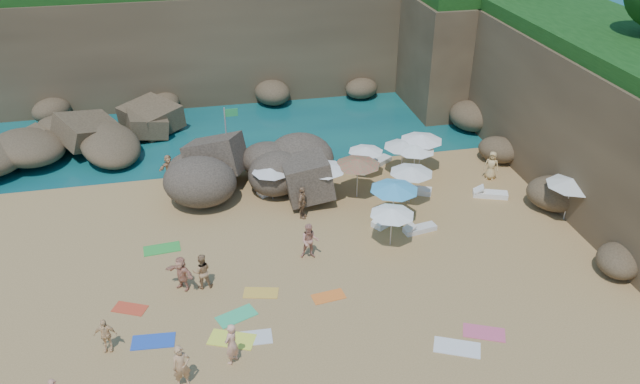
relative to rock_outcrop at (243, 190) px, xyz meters
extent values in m
plane|color=tan|center=(1.63, -7.52, 0.00)|extent=(120.00, 120.00, 0.00)
plane|color=#0C4751|center=(1.63, 22.48, 0.00)|extent=(120.00, 120.00, 0.00)
cube|color=brown|center=(3.63, 17.48, 4.00)|extent=(44.00, 8.00, 8.00)
cube|color=brown|center=(20.63, 0.48, 4.00)|extent=(8.00, 30.00, 8.00)
cube|color=brown|center=(18.63, 12.48, 4.00)|extent=(10.00, 12.00, 8.00)
cylinder|color=white|center=(-16.37, 22.48, 3.00)|extent=(0.10, 0.10, 6.00)
cylinder|color=white|center=(-14.87, 22.48, 3.00)|extent=(0.10, 0.10, 6.00)
cylinder|color=white|center=(-13.37, 22.48, 3.00)|extent=(0.10, 0.10, 6.00)
cylinder|color=silver|center=(-0.59, 2.55, 2.10)|extent=(0.08, 0.08, 4.20)
cube|color=green|center=(-0.18, 2.55, 3.86)|extent=(0.74, 0.06, 0.47)
cylinder|color=silver|center=(1.56, -1.33, 0.99)|extent=(0.06, 0.06, 1.98)
cone|color=silver|center=(1.56, -1.33, 1.93)|extent=(2.22, 2.22, 0.34)
cylinder|color=silver|center=(4.34, -2.09, 1.12)|extent=(0.07, 0.07, 2.24)
cone|color=white|center=(4.34, -2.09, 2.18)|extent=(2.51, 2.51, 0.38)
cylinder|color=silver|center=(10.86, 0.22, 1.16)|extent=(0.07, 0.07, 2.31)
cone|color=white|center=(10.86, 0.22, 2.26)|extent=(2.59, 2.59, 0.39)
cylinder|color=silver|center=(9.64, -0.02, 1.05)|extent=(0.06, 0.06, 2.09)
cone|color=silver|center=(9.64, -0.02, 2.04)|extent=(2.35, 2.35, 0.36)
cylinder|color=silver|center=(7.41, 0.21, 0.94)|extent=(0.05, 0.05, 1.88)
cone|color=white|center=(7.41, 0.21, 1.83)|extent=(2.10, 2.10, 0.32)
cylinder|color=silver|center=(6.31, -2.05, 1.14)|extent=(0.07, 0.07, 2.29)
cone|color=red|center=(6.31, -2.05, 2.23)|extent=(2.57, 2.57, 0.39)
cylinder|color=silver|center=(10.18, -0.64, 1.04)|extent=(0.06, 0.06, 2.08)
cone|color=white|center=(10.18, -0.64, 2.03)|extent=(2.33, 2.33, 0.36)
cylinder|color=silver|center=(8.99, -3.36, 1.08)|extent=(0.06, 0.06, 2.16)
cone|color=white|center=(8.99, -3.36, 2.11)|extent=(2.42, 2.42, 0.37)
cylinder|color=silver|center=(6.72, -7.07, 1.00)|extent=(0.06, 0.06, 2.00)
cone|color=white|center=(6.72, -7.07, 1.95)|extent=(2.24, 2.24, 0.34)
cylinder|color=silver|center=(7.43, -5.15, 1.14)|extent=(0.07, 0.07, 2.28)
cone|color=#3EA1D3|center=(7.43, -5.15, 2.23)|extent=(2.56, 2.56, 0.39)
cylinder|color=silver|center=(16.60, -6.71, 1.17)|extent=(0.07, 0.07, 2.35)
cone|color=silver|center=(16.60, -6.71, 2.29)|extent=(2.63, 2.63, 0.40)
cube|color=silver|center=(1.78, -0.48, 0.16)|extent=(2.12, 1.39, 0.31)
cube|color=white|center=(9.67, -2.28, 0.16)|extent=(2.09, 1.46, 0.31)
cube|color=silver|center=(8.63, 1.55, 0.16)|extent=(2.03, 1.70, 0.31)
cube|color=silver|center=(8.60, -6.21, 0.14)|extent=(1.83, 0.89, 0.27)
cube|color=white|center=(13.78, -3.63, 0.15)|extent=(2.03, 1.27, 0.30)
cube|color=white|center=(7.26, -5.03, 0.16)|extent=(2.07, 1.61, 0.31)
cube|color=blue|center=(-4.87, -11.74, 0.02)|extent=(1.81, 1.01, 0.03)
cube|color=orange|center=(2.77, -10.44, 0.01)|extent=(1.55, 0.92, 0.03)
cube|color=#37C27A|center=(-1.39, -10.89, 0.01)|extent=(1.89, 1.43, 0.03)
cube|color=#EEFA42|center=(-1.71, -12.30, 0.02)|extent=(2.10, 1.60, 0.03)
cube|color=silver|center=(-0.95, -12.38, 0.02)|extent=(1.80, 0.97, 0.03)
cube|color=red|center=(-5.91, -9.44, 0.01)|extent=(1.63, 1.27, 0.03)
cube|color=#DB5577|center=(8.59, -14.07, 0.02)|extent=(1.92, 1.48, 0.03)
cube|color=green|center=(-4.58, -5.09, 0.02)|extent=(1.86, 1.04, 0.03)
cube|color=gold|center=(-0.17, -9.55, 0.01)|extent=(1.69, 1.12, 0.03)
cube|color=white|center=(7.15, -14.65, 0.02)|extent=(2.07, 1.62, 0.03)
imported|color=#A87D54|center=(-2.68, -8.55, 0.88)|extent=(0.87, 0.69, 1.75)
imported|color=tan|center=(-1.18, 1.77, 0.82)|extent=(1.05, 1.07, 1.64)
imported|color=#916A48|center=(2.85, -3.62, 0.93)|extent=(0.89, 1.17, 1.85)
imported|color=tan|center=(14.71, -1.61, 0.88)|extent=(0.98, 0.87, 1.77)
imported|color=tan|center=(-4.14, 2.37, 0.78)|extent=(1.45, 1.11, 1.56)
imported|color=#F6B18C|center=(-1.77, -13.53, 0.94)|extent=(0.79, 0.81, 1.87)
imported|color=#F5C58B|center=(-6.61, -11.86, 0.19)|extent=(1.06, 1.62, 0.37)
imported|color=tan|center=(-3.59, -8.49, 0.22)|extent=(2.28, 2.29, 0.45)
imported|color=tan|center=(-3.68, -14.36, 0.22)|extent=(1.13, 1.97, 0.45)
imported|color=tan|center=(2.53, -7.31, 0.35)|extent=(1.22, 1.98, 0.70)
camera|label=1|loc=(-2.14, -31.79, 17.97)|focal=35.00mm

